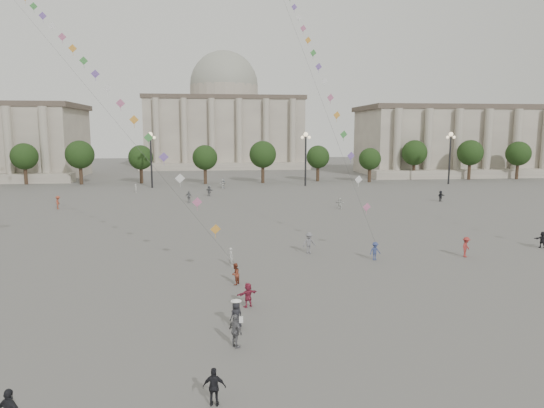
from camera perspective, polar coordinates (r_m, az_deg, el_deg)
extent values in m
plane|color=#575551|center=(27.19, -1.04, -14.64)|extent=(360.00, 360.00, 0.00)
cube|color=gray|center=(142.69, 26.62, 6.52)|extent=(80.00, 22.00, 16.00)
cube|color=#51453B|center=(142.78, 26.85, 9.96)|extent=(81.60, 22.44, 1.20)
cube|color=gray|center=(154.92, -5.58, 8.19)|extent=(46.00, 30.00, 20.00)
cube|color=#51453B|center=(155.24, -5.63, 12.11)|extent=(46.92, 30.60, 1.20)
cube|color=gray|center=(138.26, -5.42, 4.43)|extent=(48.30, 4.00, 2.00)
cylinder|color=gray|center=(155.37, -5.64, 12.81)|extent=(21.00, 21.00, 5.00)
sphere|color=gray|center=(155.58, -5.66, 13.72)|extent=(21.00, 21.00, 21.00)
cylinder|color=#332319|center=(110.66, -27.41, 2.91)|extent=(0.70, 0.70, 3.52)
sphere|color=black|center=(110.42, -27.54, 4.81)|extent=(5.12, 5.12, 5.12)
cylinder|color=#332319|center=(106.94, -21.39, 3.11)|extent=(0.70, 0.70, 3.52)
sphere|color=black|center=(106.69, -21.50, 5.08)|extent=(5.12, 5.12, 5.12)
cylinder|color=#332319|center=(104.48, -15.01, 3.30)|extent=(0.70, 0.70, 3.52)
sphere|color=black|center=(104.23, -15.09, 5.31)|extent=(5.12, 5.12, 5.12)
cylinder|color=#332319|center=(103.36, -8.41, 3.44)|extent=(0.70, 0.70, 3.52)
sphere|color=black|center=(103.10, -8.46, 5.48)|extent=(5.12, 5.12, 5.12)
cylinder|color=#332319|center=(103.62, -1.76, 3.54)|extent=(0.70, 0.70, 3.52)
sphere|color=black|center=(103.37, -1.77, 5.57)|extent=(5.12, 5.12, 5.12)
cylinder|color=#332319|center=(105.27, 4.78, 3.59)|extent=(0.70, 0.70, 3.52)
sphere|color=black|center=(105.02, 4.81, 5.59)|extent=(5.12, 5.12, 5.12)
cylinder|color=#332319|center=(108.22, 11.04, 3.60)|extent=(0.70, 0.70, 3.52)
sphere|color=black|center=(107.98, 11.10, 5.54)|extent=(5.12, 5.12, 5.12)
cylinder|color=#332319|center=(112.39, 16.90, 3.56)|extent=(0.70, 0.70, 3.52)
sphere|color=black|center=(112.16, 16.98, 5.44)|extent=(5.12, 5.12, 5.12)
cylinder|color=#332319|center=(117.64, 22.29, 3.50)|extent=(0.70, 0.70, 3.52)
sphere|color=black|center=(117.42, 22.39, 5.29)|extent=(5.12, 5.12, 5.12)
cylinder|color=#332319|center=(123.83, 27.18, 3.42)|extent=(0.70, 0.70, 3.52)
sphere|color=black|center=(123.62, 27.29, 5.11)|extent=(5.12, 5.12, 5.12)
cylinder|color=#262628|center=(95.92, -14.02, 4.84)|extent=(0.36, 0.36, 10.00)
sphere|color=#FFE5B2|center=(95.75, -14.13, 7.94)|extent=(0.90, 0.90, 0.90)
sphere|color=#FFE5B2|center=(95.85, -14.54, 7.57)|extent=(0.60, 0.60, 0.60)
sphere|color=#FFE5B2|center=(95.66, -13.70, 7.60)|extent=(0.60, 0.60, 0.60)
cylinder|color=#262628|center=(96.63, 3.97, 5.09)|extent=(0.36, 0.36, 10.00)
sphere|color=#FFE5B2|center=(96.47, 4.00, 8.18)|extent=(0.90, 0.90, 0.90)
sphere|color=#FFE5B2|center=(96.35, 3.58, 7.82)|extent=(0.60, 0.60, 0.60)
sphere|color=#FFE5B2|center=(96.60, 4.41, 7.82)|extent=(0.60, 0.60, 0.60)
cylinder|color=#262628|center=(106.19, 20.17, 4.90)|extent=(0.36, 0.36, 10.00)
sphere|color=#FFE5B2|center=(106.04, 20.31, 7.70)|extent=(0.90, 0.90, 0.90)
sphere|color=#FFE5B2|center=(105.73, 19.95, 7.39)|extent=(0.60, 0.60, 0.60)
sphere|color=#FFE5B2|center=(106.36, 20.64, 7.36)|extent=(0.60, 0.60, 0.60)
imported|color=#37487B|center=(93.42, -5.77, 2.43)|extent=(1.03, 1.08, 1.80)
imported|color=black|center=(51.63, 29.22, -3.68)|extent=(1.49, 0.75, 1.54)
imported|color=silver|center=(92.93, -5.80, 2.39)|extent=(1.39, 1.66, 1.79)
imported|color=slate|center=(43.14, 4.38, -4.58)|extent=(1.38, 1.04, 1.90)
imported|color=silver|center=(68.29, 7.98, 0.06)|extent=(1.46, 1.16, 1.55)
imported|color=maroon|center=(45.00, 21.87, -4.72)|extent=(1.27, 1.26, 1.76)
imported|color=black|center=(79.46, 19.23, 0.89)|extent=(1.60, 1.22, 1.68)
imported|color=silver|center=(89.14, -15.72, 1.79)|extent=(0.51, 0.64, 1.56)
imported|color=slate|center=(82.03, -7.40, 1.57)|extent=(1.54, 1.58, 1.81)
imported|color=#B2B1AD|center=(39.23, -4.86, -6.20)|extent=(0.58, 0.66, 1.51)
imported|color=slate|center=(74.78, -9.77, 0.84)|extent=(1.13, 0.72, 1.80)
imported|color=#9F422B|center=(73.82, -23.86, 0.16)|extent=(0.84, 1.28, 1.86)
imported|color=#972942|center=(30.31, -2.84, -10.63)|extent=(1.46, 1.05, 1.53)
imported|color=slate|center=(24.98, -4.31, -14.69)|extent=(0.90, 1.08, 1.72)
imported|color=black|center=(20.41, -6.80, -20.59)|extent=(0.96, 0.50, 1.57)
imported|color=brown|center=(34.53, -4.35, -8.21)|extent=(0.87, 0.94, 1.55)
imported|color=navy|center=(41.73, 12.03, -5.44)|extent=(1.12, 0.82, 1.55)
imported|color=black|center=(27.23, -4.22, -12.89)|extent=(0.89, 0.83, 1.53)
cone|color=white|center=(26.93, -4.24, -11.20)|extent=(0.52, 0.52, 0.14)
cylinder|color=white|center=(26.95, -4.24, -11.32)|extent=(0.60, 0.60, 0.02)
cube|color=white|center=(27.18, -3.66, -13.42)|extent=(0.22, 0.10, 0.35)
cylinder|color=#3F3F3F|center=(56.63, -24.79, 16.98)|extent=(0.02, 0.02, 65.31)
cube|color=gold|center=(35.26, -6.66, -2.96)|extent=(0.76, 0.25, 0.76)
cube|color=#C76993|center=(36.46, -8.79, 0.22)|extent=(0.76, 0.25, 0.76)
cube|color=white|center=(37.83, -10.78, 2.98)|extent=(0.76, 0.25, 0.76)
cube|color=#7D5BB6|center=(39.33, -12.62, 5.42)|extent=(0.76, 0.25, 0.76)
cube|color=#459647|center=(40.94, -14.33, 7.58)|extent=(0.76, 0.25, 0.76)
cube|color=gold|center=(42.62, -15.93, 9.51)|extent=(0.76, 0.25, 0.76)
cube|color=#C76993|center=(44.39, -17.41, 11.24)|extent=(0.76, 0.25, 0.76)
cube|color=white|center=(46.21, -18.79, 12.79)|extent=(0.76, 0.25, 0.76)
cube|color=#7D5BB6|center=(48.08, -20.08, 14.19)|extent=(0.76, 0.25, 0.76)
cube|color=#459647|center=(50.00, -21.28, 15.44)|extent=(0.76, 0.25, 0.76)
cube|color=gold|center=(51.96, -22.41, 16.58)|extent=(0.76, 0.25, 0.76)
cube|color=#C76993|center=(53.95, -23.46, 17.60)|extent=(0.76, 0.25, 0.76)
cube|color=white|center=(55.97, -24.45, 18.54)|extent=(0.76, 0.25, 0.76)
cube|color=#7D5BB6|center=(58.01, -25.38, 19.38)|extent=(0.76, 0.25, 0.76)
cube|color=#459647|center=(60.08, -26.25, 20.16)|extent=(0.76, 0.25, 0.76)
cylinder|color=#3F3F3F|center=(63.65, 2.62, 20.04)|extent=(0.02, 0.02, 64.25)
cube|color=#C76993|center=(42.64, 11.09, -0.35)|extent=(0.76, 0.25, 0.76)
cube|color=white|center=(43.99, 10.15, 2.85)|extent=(0.76, 0.25, 0.76)
cube|color=#7D5BB6|center=(45.48, 9.27, 5.63)|extent=(0.76, 0.25, 0.76)
cube|color=#459647|center=(47.08, 8.43, 8.10)|extent=(0.76, 0.25, 0.76)
cube|color=gold|center=(48.78, 7.64, 10.32)|extent=(0.76, 0.25, 0.76)
cube|color=#C76993|center=(50.54, 6.89, 12.33)|extent=(0.76, 0.25, 0.76)
cube|color=white|center=(52.37, 6.18, 14.14)|extent=(0.76, 0.25, 0.76)
cube|color=#7D5BB6|center=(54.25, 5.51, 15.79)|extent=(0.76, 0.25, 0.76)
cube|color=#459647|center=(56.17, 4.87, 17.30)|extent=(0.76, 0.25, 0.76)
cube|color=gold|center=(58.13, 4.27, 18.67)|extent=(0.76, 0.25, 0.76)
cube|color=#C76993|center=(60.12, 3.70, 19.93)|extent=(0.76, 0.25, 0.76)
cube|color=white|center=(62.14, 3.15, 21.08)|extent=(0.76, 0.25, 0.76)
cube|color=#7D5BB6|center=(64.18, 2.63, 22.15)|extent=(0.76, 0.25, 0.76)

